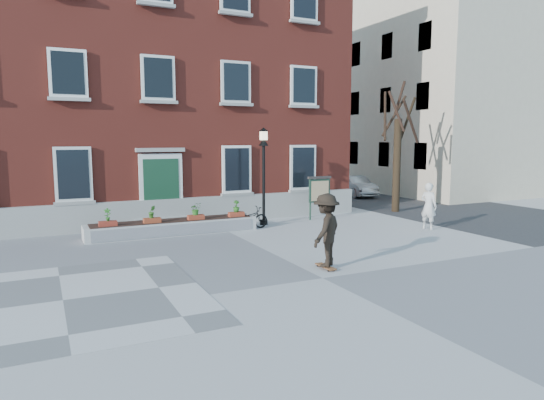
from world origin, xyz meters
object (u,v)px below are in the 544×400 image
bicycle (248,218)px  skateboarder (326,230)px  bystander (429,206)px  notice_board (319,190)px  parked_car (355,186)px  lamp_post (264,162)px

bicycle → skateboarder: bearing=176.7°
bystander → notice_board: size_ratio=0.97×
bicycle → parked_car: 12.30m
notice_board → skateboarder: (-4.00, -6.96, -0.20)m
bicycle → bystander: 7.00m
bystander → skateboarder: 7.33m
parked_car → skateboarder: (-10.39, -13.29, 0.45)m
bystander → lamp_post: lamp_post is taller
parked_car → skateboarder: skateboarder is taller
parked_car → bystander: 10.81m
skateboarder → notice_board: bearing=60.1°
bicycle → bystander: size_ratio=0.91×
bystander → parked_car: bearing=-36.0°
parked_car → bystander: bearing=-102.3°
parked_car → lamp_post: bearing=-136.5°
parked_car → notice_board: (-6.38, -6.33, 0.65)m
notice_board → skateboarder: skateboarder is taller
bicycle → lamp_post: size_ratio=0.42×
lamp_post → notice_board: size_ratio=2.10×
lamp_post → skateboarder: bearing=-100.7°
lamp_post → notice_board: 3.01m
notice_board → skateboarder: 8.03m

